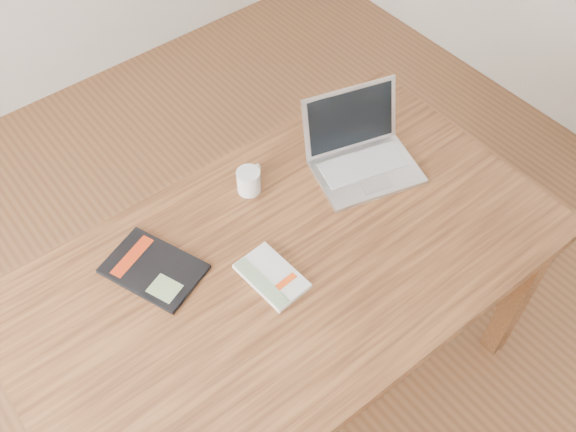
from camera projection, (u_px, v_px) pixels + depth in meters
room at (221, 130)px, 1.22m from camera, size 4.04×4.04×2.70m
desk at (288, 279)px, 1.84m from camera, size 1.54×0.90×0.75m
white_guidebook at (272, 276)px, 1.72m from camera, size 0.13×0.20×0.02m
black_guidebook at (154, 269)px, 1.74m from camera, size 0.25×0.30×0.01m
laptop at (361, 152)px, 1.96m from camera, size 0.37×0.35×0.21m
coffee_mug at (249, 180)px, 1.90m from camera, size 0.10×0.07×0.08m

